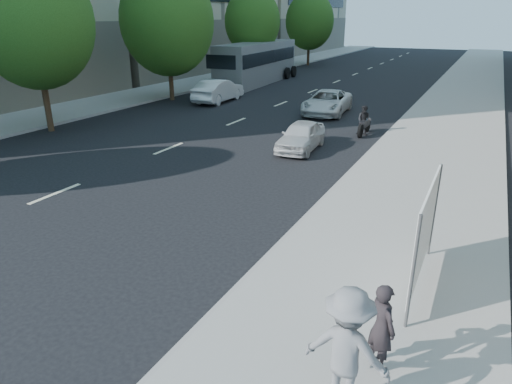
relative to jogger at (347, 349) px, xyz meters
The scene contains 15 objects.
ground 4.97m from the jogger, 152.43° to the left, with size 160.00×160.00×0.00m, color black.
near_sidewalk 22.27m from the jogger, 90.76° to the left, with size 5.00×120.00×0.15m, color gray.
far_sidewalk 30.64m from the jogger, 133.41° to the left, with size 4.50×120.00×0.15m, color gray.
tree_far_b 21.09m from the jogger, 150.35° to the left, with size 5.40×5.40×8.24m.
tree_far_c 27.37m from the jogger, 131.64° to the left, with size 6.00×6.00×8.47m.
tree_far_d 37.12m from the jogger, 119.17° to the left, with size 4.80×4.80×7.65m.
tree_far_e 49.76m from the jogger, 111.26° to the left, with size 5.40×5.40×7.89m.
jogger is the anchor object (origin of this frame).
pedestrian_woman 1.05m from the jogger, 74.26° to the left, with size 0.54×0.35×1.48m, color black.
protest_banner 3.72m from the jogger, 82.45° to the left, with size 0.08×3.06×2.20m.
white_sedan_near 13.87m from the jogger, 113.99° to the left, with size 1.42×3.54×1.20m, color silver.
white_sedan_mid 25.74m from the jogger, 125.12° to the left, with size 1.57×4.51×1.48m, color silver.
white_sedan_far 21.76m from the jogger, 109.11° to the left, with size 2.21×4.79×1.33m, color silver.
motorcycle 16.89m from the jogger, 103.34° to the left, with size 0.69×2.04×1.42m.
bus 34.75m from the jogger, 118.58° to the left, with size 3.39×12.20×3.30m.
Camera 1 is at (5.45, -7.30, 5.36)m, focal length 32.00 mm.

